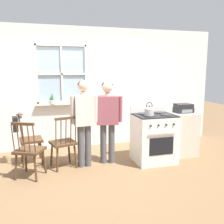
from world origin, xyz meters
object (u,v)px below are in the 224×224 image
(chair_center_cluster, at_px, (63,143))
(person_elderly_left, at_px, (84,116))
(person_teen_center, at_px, (107,114))
(potted_plant, at_px, (52,100))
(chair_by_window, at_px, (30,140))
(kettle, at_px, (149,111))
(handbag, at_px, (15,124))
(stereo, at_px, (183,108))
(stove, at_px, (154,138))
(chair_near_wall, at_px, (29,151))
(side_counter, at_px, (182,133))

(chair_center_cluster, height_order, person_elderly_left, person_elderly_left)
(chair_center_cluster, height_order, person_teen_center, person_teen_center)
(chair_center_cluster, relative_size, potted_plant, 4.07)
(potted_plant, bearing_deg, chair_by_window, -122.35)
(chair_by_window, bearing_deg, kettle, -115.01)
(potted_plant, bearing_deg, handbag, -132.30)
(chair_by_window, height_order, person_teen_center, person_teen_center)
(person_elderly_left, height_order, kettle, person_elderly_left)
(person_elderly_left, xyz_separation_m, potted_plant, (-0.49, 1.18, 0.17))
(chair_center_cluster, distance_m, stereo, 2.49)
(person_elderly_left, bearing_deg, stove, -9.44)
(stove, height_order, potted_plant, potted_plant)
(person_elderly_left, xyz_separation_m, handbag, (-1.20, 0.40, -0.15))
(stereo, bearing_deg, kettle, -160.92)
(chair_by_window, relative_size, handbag, 3.13)
(chair_near_wall, height_order, stove, stove)
(person_elderly_left, xyz_separation_m, stereo, (2.06, 0.07, 0.05))
(person_teen_center, bearing_deg, stereo, 11.95)
(side_counter, bearing_deg, handbag, 174.48)
(chair_by_window, relative_size, kettle, 3.89)
(chair_near_wall, bearing_deg, person_teen_center, -142.08)
(chair_near_wall, relative_size, stereo, 2.83)
(chair_by_window, relative_size, chair_center_cluster, 1.00)
(kettle, xyz_separation_m, side_counter, (0.90, 0.33, -0.57))
(stereo, bearing_deg, chair_center_cluster, -179.58)
(person_elderly_left, height_order, stove, person_elderly_left)
(chair_near_wall, distance_m, handbag, 0.76)
(chair_by_window, xyz_separation_m, side_counter, (3.02, -0.35, -0.00))
(chair_by_window, relative_size, chair_near_wall, 1.00)
(handbag, bearing_deg, stereo, -5.88)
(chair_near_wall, xyz_separation_m, stereo, (3.01, 0.30, 0.53))
(chair_center_cluster, bearing_deg, chair_near_wall, 10.83)
(handbag, relative_size, side_counter, 0.34)
(chair_by_window, bearing_deg, side_counter, -103.86)
(side_counter, bearing_deg, chair_by_window, 173.49)
(kettle, bearing_deg, chair_by_window, 162.34)
(chair_center_cluster, relative_size, side_counter, 1.07)
(potted_plant, bearing_deg, chair_center_cluster, -83.94)
(chair_by_window, xyz_separation_m, handbag, (-0.23, -0.03, 0.34))
(chair_near_wall, relative_size, chair_center_cluster, 1.00)
(chair_near_wall, bearing_deg, handbag, -42.78)
(chair_center_cluster, height_order, handbag, same)
(chair_near_wall, distance_m, potted_plant, 1.62)
(stove, distance_m, stereo, 0.91)
(kettle, height_order, handbag, kettle)
(side_counter, bearing_deg, kettle, -159.74)
(person_teen_center, bearing_deg, chair_by_window, 177.04)
(chair_near_wall, bearing_deg, stove, -150.83)
(person_elderly_left, relative_size, handbag, 5.15)
(kettle, distance_m, handbag, 2.46)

